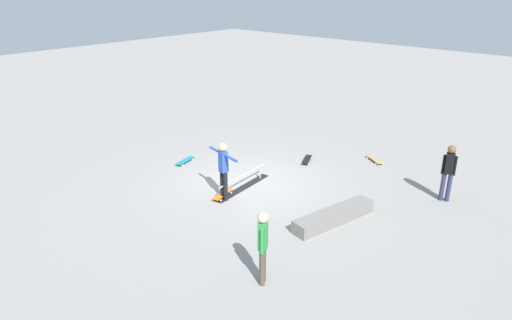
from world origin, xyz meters
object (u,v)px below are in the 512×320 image
Objects in this scene: bystander_black_shirt at (448,170)px; loose_skateboard_natural at (375,159)px; bystander_green_shirt at (263,244)px; loose_skateboard_black at (307,159)px; loose_skateboard_teal at (185,161)px; skater_main at (223,167)px; skate_ledge at (334,216)px; skateboard_main at (223,194)px; grind_rail at (243,182)px.

bystander_black_shirt reaches higher than loose_skateboard_natural.
loose_skateboard_black is at bearing -5.18° from bystander_green_shirt.
bystander_black_shirt is 6.14m from bystander_green_shirt.
bystander_green_shirt is 6.80m from loose_skateboard_teal.
bystander_green_shirt reaches higher than loose_skateboard_teal.
loose_skateboard_natural is at bearing 83.79° from skater_main.
skater_main reaches higher than skate_ledge.
skateboard_main is at bearing -74.52° from skate_ledge.
bystander_black_shirt is 1.01× the size of bystander_green_shirt.
bystander_black_shirt is at bearing -45.76° from bystander_green_shirt.
bystander_black_shirt is at bearing 66.80° from loose_skateboard_black.
grind_rail is 5.58m from bystander_black_shirt.
grind_rail is 4.47m from bystander_green_shirt.
skater_main reaches higher than loose_skateboard_black.
skate_ledge is 5.75m from loose_skateboard_teal.
loose_skateboard_teal is (-0.91, -2.69, 0.00)m from skateboard_main.
loose_skateboard_black is (-3.66, 0.20, 0.00)m from skateboard_main.
skateboard_main and loose_skateboard_natural have the same top height.
skate_ledge is at bearing 41.94° from bystander_black_shirt.
loose_skateboard_teal is at bearing -98.74° from grind_rail.
skater_main is 5.97m from bystander_black_shirt.
skater_main is 3.83m from loose_skateboard_black.
grind_rail reaches higher than loose_skateboard_black.
skate_ledge is at bearing -103.84° from loose_skateboard_teal.
skate_ledge is 3.09m from bystander_green_shirt.
loose_skateboard_black is at bearing 170.50° from grind_rail.
skateboard_main is 6.09m from bystander_black_shirt.
skate_ledge is 3.18m from skateboard_main.
grind_rail is 2.90× the size of loose_skateboard_natural.
skate_ledge reaches higher than skateboard_main.
skate_ledge reaches higher than loose_skateboard_natural.
bystander_green_shirt is at bearing 57.30° from bystander_black_shirt.
loose_skateboard_black is (-2.88, 0.17, -0.11)m from grind_rail.
grind_rail is at bearing -105.80° from loose_skateboard_teal.
bystander_black_shirt is at bearing -65.08° from skateboard_main.
skater_main reaches higher than bystander_green_shirt.
skateboard_main and loose_skateboard_teal have the same top height.
grind_rail is at bearing -88.85° from skate_ledge.
bystander_green_shirt is 7.49m from loose_skateboard_natural.
skateboard_main is 1.00× the size of loose_skateboard_teal.
skater_main is at bearing -132.03° from skateboard_main.
bystander_green_shirt is (2.14, 3.34, 0.81)m from skateboard_main.
bystander_green_shirt is at bearing -137.52° from skateboard_main.
skater_main is 2.00× the size of loose_skateboard_black.
loose_skateboard_black is at bearing 101.02° from skater_main.
grind_rail is at bearing 108.97° from skater_main.
bystander_green_shirt is (2.93, 3.30, 0.71)m from grind_rail.
loose_skateboard_teal is at bearing 172.83° from skater_main.
bystander_green_shirt is at bearing 133.05° from loose_skateboard_natural.
skateboard_main is at bearing 23.77° from bystander_green_shirt.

